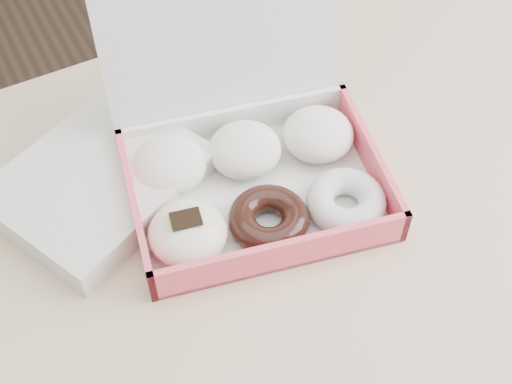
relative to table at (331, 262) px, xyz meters
name	(u,v)px	position (x,y,z in m)	size (l,w,h in m)	color
table	(331,262)	(0.00, 0.00, 0.00)	(1.20, 0.80, 0.75)	tan
donut_box	(250,168)	(-0.06, 0.10, 0.11)	(0.34, 0.31, 0.21)	silver
newspapers	(99,181)	(-0.22, 0.17, 0.10)	(0.23, 0.18, 0.04)	silver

